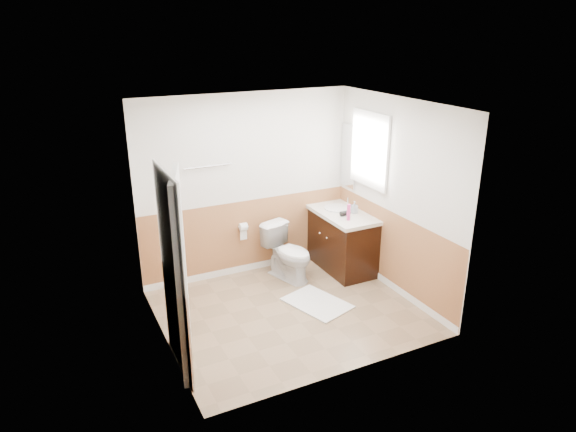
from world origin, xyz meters
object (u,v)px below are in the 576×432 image
bath_mat (317,303)px  soap_dispenser (354,207)px  toilet (289,253)px  vanity_cabinet (341,242)px  lotion_bottle (349,212)px

bath_mat → soap_dispenser: size_ratio=4.72×
toilet → soap_dispenser: size_ratio=4.45×
bath_mat → vanity_cabinet: 1.19m
toilet → soap_dispenser: 1.10m
vanity_cabinet → soap_dispenser: bearing=-41.9°
soap_dispenser → toilet: bearing=170.9°
soap_dispenser → vanity_cabinet: bearing=138.1°
toilet → vanity_cabinet: 0.82m
lotion_bottle → toilet: bearing=154.3°
toilet → lotion_bottle: (0.72, -0.35, 0.58)m
vanity_cabinet → soap_dispenser: size_ratio=6.50×
toilet → lotion_bottle: lotion_bottle is taller
vanity_cabinet → lotion_bottle: bearing=-108.2°
toilet → bath_mat: size_ratio=0.94×
vanity_cabinet → toilet: bearing=177.0°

